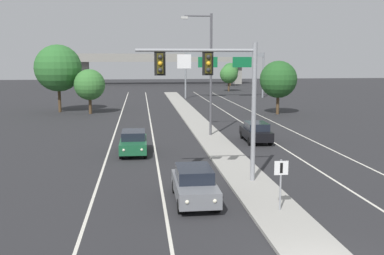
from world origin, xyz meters
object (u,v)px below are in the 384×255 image
(overhead_signal_mast, at_px, (217,84))
(car_receding_black, at_px, (256,132))
(tree_far_right_a, at_px, (229,74))
(tree_far_right_c, at_px, (278,79))
(tree_far_left_a, at_px, (90,85))
(highway_sign_gantry, at_px, (225,61))
(tree_far_right_b, at_px, (230,71))
(car_oncoming_grey, at_px, (194,184))
(median_sign_post, at_px, (281,177))
(street_lamp_median, at_px, (208,68))
(car_oncoming_green, at_px, (134,142))
(tree_far_left_b, at_px, (58,68))

(overhead_signal_mast, height_order, car_receding_black, overhead_signal_mast)
(tree_far_right_a, distance_m, tree_far_right_c, 37.20)
(tree_far_left_a, relative_size, tree_far_right_a, 1.03)
(highway_sign_gantry, xyz_separation_m, tree_far_right_a, (3.66, 14.97, -2.80))
(tree_far_right_b, bearing_deg, tree_far_right_a, -102.36)
(car_receding_black, relative_size, tree_far_left_a, 0.85)
(car_receding_black, relative_size, tree_far_right_b, 0.83)
(car_oncoming_grey, relative_size, tree_far_right_c, 0.71)
(tree_far_right_b, distance_m, tree_far_right_c, 55.15)
(overhead_signal_mast, distance_m, median_sign_post, 6.33)
(street_lamp_median, distance_m, tree_far_left_a, 20.82)
(tree_far_left_a, bearing_deg, highway_sign_gantry, 44.16)
(tree_far_left_a, bearing_deg, street_lamp_median, -56.02)
(median_sign_post, bearing_deg, tree_far_right_c, 72.96)
(street_lamp_median, distance_m, tree_far_right_a, 52.80)
(street_lamp_median, height_order, car_receding_black, street_lamp_median)
(tree_far_right_a, bearing_deg, car_receding_black, -98.94)
(car_oncoming_green, distance_m, tree_far_right_a, 60.40)
(highway_sign_gantry, height_order, tree_far_right_b, highway_sign_gantry)
(car_receding_black, xyz_separation_m, tree_far_left_b, (-18.87, 22.17, 4.54))
(street_lamp_median, bearing_deg, tree_far_right_b, 77.11)
(car_oncoming_green, distance_m, car_receding_black, 10.12)
(overhead_signal_mast, xyz_separation_m, car_oncoming_grey, (-1.51, -2.72, -4.46))
(tree_far_right_a, bearing_deg, tree_far_left_a, -124.47)
(car_oncoming_grey, height_order, car_receding_black, same)
(tree_far_right_b, distance_m, tree_far_right_a, 18.14)
(car_receding_black, bearing_deg, tree_far_right_c, 67.55)
(tree_far_right_a, bearing_deg, car_oncoming_green, -107.43)
(tree_far_left_b, distance_m, tree_far_right_c, 26.45)
(street_lamp_median, relative_size, tree_far_right_b, 1.84)
(car_receding_black, bearing_deg, median_sign_post, -101.04)
(car_oncoming_green, xyz_separation_m, tree_far_right_c, (16.60, 20.41, 3.28))
(median_sign_post, height_order, car_oncoming_grey, median_sign_post)
(car_oncoming_green, xyz_separation_m, tree_far_right_a, (18.08, 57.58, 2.54))
(highway_sign_gantry, xyz_separation_m, tree_far_left_b, (-23.74, -17.08, -0.81))
(overhead_signal_mast, bearing_deg, tree_far_left_b, 112.18)
(tree_far_right_a, bearing_deg, overhead_signal_mast, -101.71)
(highway_sign_gantry, relative_size, tree_far_right_c, 2.12)
(median_sign_post, distance_m, highway_sign_gantry, 56.35)
(median_sign_post, relative_size, tree_far_right_b, 0.40)
(street_lamp_median, height_order, tree_far_right_b, street_lamp_median)
(car_receding_black, bearing_deg, tree_far_left_b, 130.40)
(overhead_signal_mast, relative_size, highway_sign_gantry, 0.54)
(median_sign_post, distance_m, car_receding_black, 16.66)
(street_lamp_median, xyz_separation_m, tree_far_left_b, (-15.47, 19.33, -0.43))
(street_lamp_median, relative_size, tree_far_left_a, 1.89)
(tree_far_right_c, bearing_deg, car_oncoming_grey, -113.55)
(highway_sign_gantry, distance_m, tree_far_right_c, 22.40)
(overhead_signal_mast, xyz_separation_m, tree_far_right_a, (13.64, 65.79, -1.92))
(median_sign_post, relative_size, car_receding_black, 0.49)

